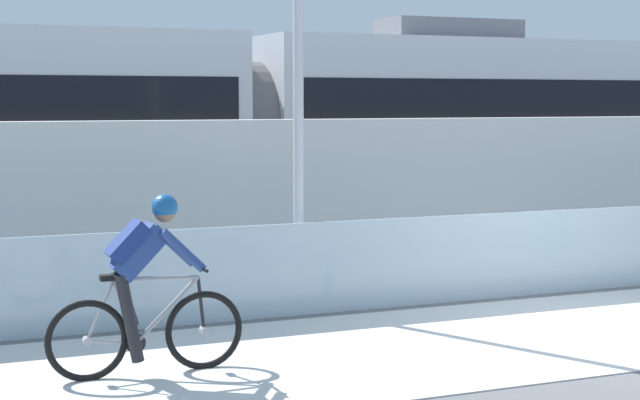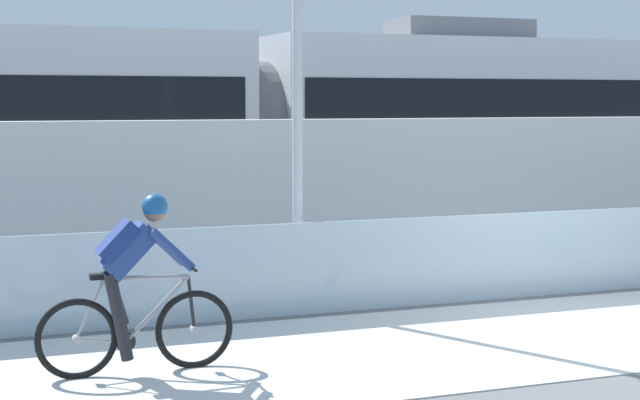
# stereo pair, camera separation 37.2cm
# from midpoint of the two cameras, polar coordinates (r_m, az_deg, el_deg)

# --- Properties ---
(ground_plane) EXTENTS (200.00, 200.00, 0.00)m
(ground_plane) POSITION_cam_midpoint_polar(r_m,az_deg,el_deg) (11.51, 15.21, -6.80)
(ground_plane) COLOR slate
(bike_path_deck) EXTENTS (32.00, 3.20, 0.01)m
(bike_path_deck) POSITION_cam_midpoint_polar(r_m,az_deg,el_deg) (11.51, 15.22, -6.77)
(bike_path_deck) COLOR silver
(bike_path_deck) RESTS_ON ground
(glass_parapet) EXTENTS (32.00, 0.05, 1.05)m
(glass_parapet) POSITION_cam_midpoint_polar(r_m,az_deg,el_deg) (12.90, 10.22, -2.99)
(glass_parapet) COLOR silver
(glass_parapet) RESTS_ON ground
(concrete_barrier_wall) EXTENTS (32.00, 0.36, 2.18)m
(concrete_barrier_wall) POSITION_cam_midpoint_polar(r_m,az_deg,el_deg) (14.36, 6.35, 0.21)
(concrete_barrier_wall) COLOR silver
(concrete_barrier_wall) RESTS_ON ground
(tram_rail_near) EXTENTS (32.00, 0.08, 0.01)m
(tram_rail_near) POSITION_cam_midpoint_polar(r_m,az_deg,el_deg) (16.69, 2.16, -2.76)
(tram_rail_near) COLOR #595654
(tram_rail_near) RESTS_ON ground
(tram_rail_far) EXTENTS (32.00, 0.08, 0.01)m
(tram_rail_far) POSITION_cam_midpoint_polar(r_m,az_deg,el_deg) (17.99, 0.23, -2.15)
(tram_rail_far) COLOR #595654
(tram_rail_far) RESTS_ON ground
(tram) EXTENTS (22.56, 2.54, 3.81)m
(tram) POSITION_cam_midpoint_polar(r_m,az_deg,el_deg) (16.48, -5.06, 3.71)
(tram) COLOR silver
(tram) RESTS_ON ground
(cyclist_on_bike) EXTENTS (1.77, 0.58, 1.61)m
(cyclist_on_bike) POSITION_cam_midpoint_polar(r_m,az_deg,el_deg) (9.17, -10.89, -4.76)
(cyclist_on_bike) COLOR black
(cyclist_on_bike) RESTS_ON ground
(lamp_post_antenna) EXTENTS (0.28, 0.28, 5.20)m
(lamp_post_antenna) POSITION_cam_midpoint_polar(r_m,az_deg,el_deg) (11.77, -2.14, 9.78)
(lamp_post_antenna) COLOR gray
(lamp_post_antenna) RESTS_ON ground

